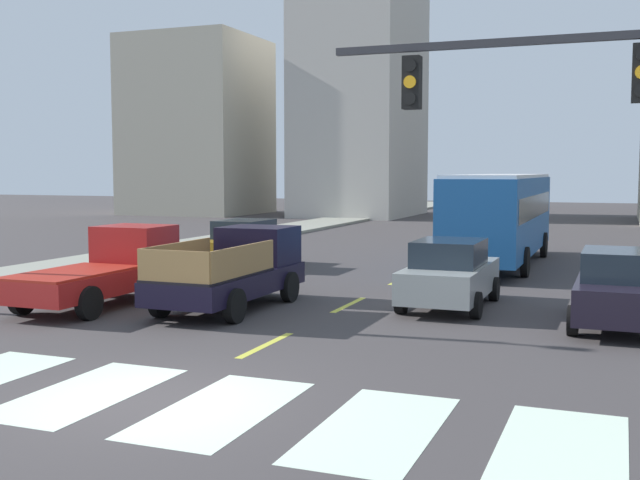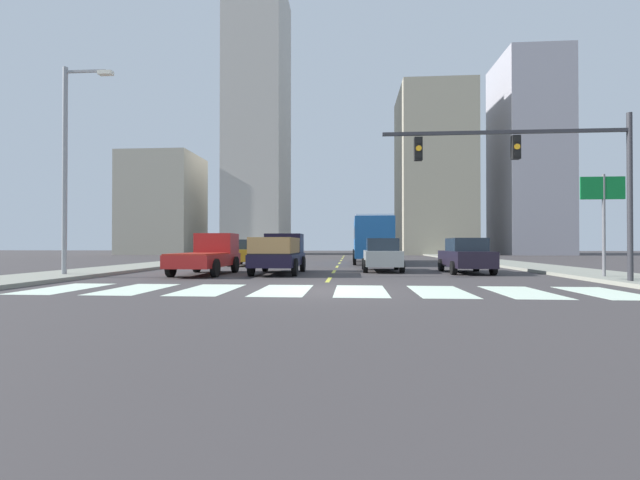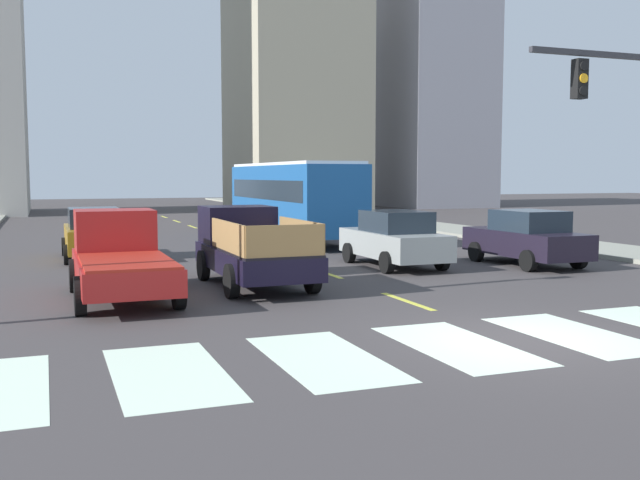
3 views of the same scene
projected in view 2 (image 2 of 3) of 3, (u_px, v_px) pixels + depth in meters
The scene contains 32 objects.
ground_plane at pixel (322, 291), 13.05m from camera, with size 160.00×160.00×0.00m, color #3F3A3B.
sidewalk_right at pixel (504, 263), 30.14m from camera, with size 3.43×110.00×0.15m, color gray.
sidewalk_left at pixel (183, 262), 31.86m from camera, with size 3.43×110.00×0.15m, color gray.
crosswalk_stripe_0 at pixel (64, 288), 13.66m from camera, with size 1.55×3.42×0.01m, color silver.
crosswalk_stripe_1 at pixel (135, 289), 13.49m from camera, with size 1.55×3.42×0.01m, color silver.
crosswalk_stripe_2 at pixel (208, 290), 13.31m from camera, with size 1.55×3.42×0.01m, color silver.
crosswalk_stripe_3 at pixel (284, 290), 13.14m from camera, with size 1.55×3.42×0.01m, color silver.
crosswalk_stripe_4 at pixel (361, 291), 12.96m from camera, with size 1.55×3.42×0.01m, color silver.
crosswalk_stripe_5 at pixel (440, 291), 12.79m from camera, with size 1.55×3.42×0.01m, color silver.
crosswalk_stripe_6 at pixel (521, 292), 12.61m from camera, with size 1.55×3.42×0.01m, color silver.
crosswalk_stripe_7 at pixel (605, 293), 12.44m from camera, with size 1.55×3.42×0.01m, color silver.
lane_dash_0 at pixel (329, 280), 17.04m from camera, with size 0.16×2.40×0.01m, color #D2CD42.
lane_dash_1 at pixel (334, 272), 22.03m from camera, with size 0.16×2.40×0.01m, color #D2CD42.
lane_dash_2 at pixel (337, 267), 27.01m from camera, with size 0.16×2.40×0.01m, color #D2CD42.
lane_dash_3 at pixel (339, 263), 32.00m from camera, with size 0.16×2.40×0.01m, color #D2CD42.
lane_dash_4 at pixel (341, 261), 36.98m from camera, with size 0.16×2.40×0.01m, color #D2CD42.
lane_dash_5 at pixel (342, 259), 41.97m from camera, with size 0.16×2.40×0.01m, color #D2CD42.
lane_dash_6 at pixel (343, 257), 46.96m from camera, with size 0.16×2.40×0.01m, color #D2CD42.
lane_dash_7 at pixel (344, 256), 51.94m from camera, with size 0.16×2.40×0.01m, color #D2CD42.
pickup_stakebed at pixel (280, 254), 20.99m from camera, with size 2.18×5.20×1.96m.
pickup_dark at pixel (209, 255), 20.41m from camera, with size 2.18×5.20×1.96m.
city_bus at pixel (371, 237), 31.88m from camera, with size 2.72×10.80×3.32m.
sedan_far at pixel (466, 256), 21.03m from camera, with size 2.02×4.40×1.72m.
sedan_mid at pixel (248, 253), 28.45m from camera, with size 2.02×4.40×1.72m.
sedan_near_right at pixel (382, 255), 22.45m from camera, with size 2.02×4.40×1.72m.
traffic_signal_gantry at pixel (548, 166), 15.03m from camera, with size 8.61×0.27×6.00m.
direction_sign_green at pixel (603, 203), 16.93m from camera, with size 1.70×0.12×4.20m.
streetlight_left at pixel (68, 161), 18.23m from camera, with size 2.20×0.28×9.00m.
tower_tall_centre at pixel (258, 122), 61.76m from camera, with size 7.87×11.37×38.24m, color #B5AFA5.
block_mid_left at pixel (528, 157), 58.72m from camera, with size 8.10×10.39×26.93m, color #9C99A1.
block_mid_right at pixel (433, 173), 60.03m from camera, with size 9.57×11.91×22.80m, color #A29A81.
block_low_left at pixel (163, 205), 60.70m from camera, with size 9.75×9.30×14.05m, color #A19B88.
Camera 2 is at (0.91, -13.03, 1.42)m, focal length 24.00 mm.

